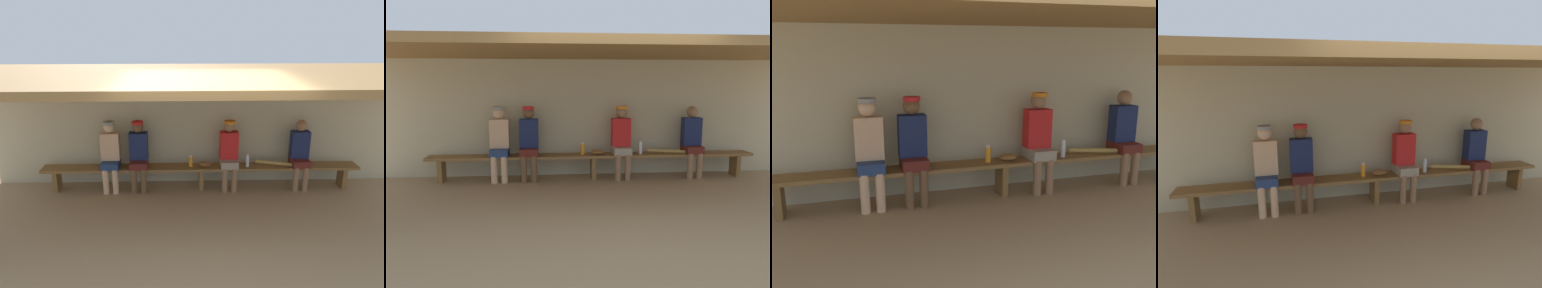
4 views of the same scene
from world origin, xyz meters
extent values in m
plane|color=#9E7F59|center=(0.00, 0.00, 0.00)|extent=(24.00, 24.00, 0.00)
cube|color=#B7AD8C|center=(0.00, 2.00, 1.10)|extent=(8.00, 0.20, 2.20)
cube|color=olive|center=(0.00, 0.70, 2.26)|extent=(8.00, 2.80, 0.12)
cube|color=brown|center=(0.00, 1.55, 0.43)|extent=(6.00, 0.36, 0.05)
cube|color=brown|center=(-2.75, 1.55, 0.21)|extent=(0.08, 0.29, 0.41)
cube|color=brown|center=(0.00, 1.55, 0.21)|extent=(0.08, 0.29, 0.41)
cube|color=brown|center=(2.75, 1.55, 0.21)|extent=(0.08, 0.29, 0.41)
cube|color=#591E19|center=(1.88, 1.53, 0.53)|extent=(0.32, 0.40, 0.14)
cylinder|color=#8C6647|center=(1.79, 1.37, 0.24)|extent=(0.11, 0.11, 0.48)
cylinder|color=#8C6647|center=(1.97, 1.37, 0.24)|extent=(0.11, 0.11, 0.48)
cube|color=#19234C|center=(1.88, 1.61, 0.86)|extent=(0.34, 0.20, 0.52)
sphere|color=#8C6647|center=(1.88, 1.61, 1.23)|extent=(0.21, 0.21, 0.21)
cube|color=navy|center=(-1.70, 1.53, 0.53)|extent=(0.32, 0.40, 0.14)
cylinder|color=#DBAD84|center=(-1.79, 1.37, 0.24)|extent=(0.11, 0.11, 0.48)
cylinder|color=#DBAD84|center=(-1.61, 1.37, 0.24)|extent=(0.11, 0.11, 0.48)
cube|color=#DBAD84|center=(-1.70, 1.61, 0.86)|extent=(0.34, 0.20, 0.52)
sphere|color=#DBAD84|center=(-1.70, 1.61, 1.23)|extent=(0.21, 0.21, 0.21)
cylinder|color=gray|center=(-1.70, 1.57, 1.32)|extent=(0.21, 0.21, 0.05)
cube|color=gray|center=(0.52, 1.53, 0.53)|extent=(0.32, 0.40, 0.14)
cylinder|color=#8C6647|center=(0.43, 1.37, 0.24)|extent=(0.11, 0.11, 0.48)
cylinder|color=#8C6647|center=(0.61, 1.37, 0.24)|extent=(0.11, 0.11, 0.48)
cube|color=red|center=(0.52, 1.61, 0.86)|extent=(0.34, 0.20, 0.52)
sphere|color=#8C6647|center=(0.52, 1.61, 1.23)|extent=(0.21, 0.21, 0.21)
cylinder|color=orange|center=(0.52, 1.57, 1.32)|extent=(0.21, 0.21, 0.05)
cube|color=#591E19|center=(-1.18, 1.53, 0.53)|extent=(0.32, 0.40, 0.14)
cylinder|color=brown|center=(-1.27, 1.37, 0.24)|extent=(0.11, 0.11, 0.48)
cylinder|color=brown|center=(-1.09, 1.37, 0.24)|extent=(0.11, 0.11, 0.48)
cube|color=#19234C|center=(-1.18, 1.61, 0.86)|extent=(0.34, 0.20, 0.52)
sphere|color=brown|center=(-1.18, 1.61, 1.23)|extent=(0.21, 0.21, 0.21)
cylinder|color=red|center=(-1.18, 1.57, 1.32)|extent=(0.21, 0.21, 0.05)
cylinder|color=silver|center=(0.87, 1.50, 0.57)|extent=(0.07, 0.07, 0.21)
cylinder|color=white|center=(0.87, 1.50, 0.68)|extent=(0.05, 0.05, 0.02)
cylinder|color=orange|center=(-0.20, 1.55, 0.56)|extent=(0.08, 0.08, 0.20)
cylinder|color=white|center=(-0.20, 1.55, 0.67)|extent=(0.05, 0.05, 0.02)
ellipsoid|color=brown|center=(0.08, 1.54, 0.51)|extent=(0.26, 0.20, 0.09)
cylinder|color=tan|center=(1.49, 1.55, 0.49)|extent=(0.87, 0.32, 0.07)
camera|label=1|loc=(-0.38, -4.97, 3.11)|focal=34.53mm
camera|label=2|loc=(-0.82, -4.89, 1.75)|focal=33.41mm
camera|label=3|loc=(-1.92, -3.25, 1.90)|focal=37.65mm
camera|label=4|loc=(-1.53, -3.01, 2.07)|focal=28.63mm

